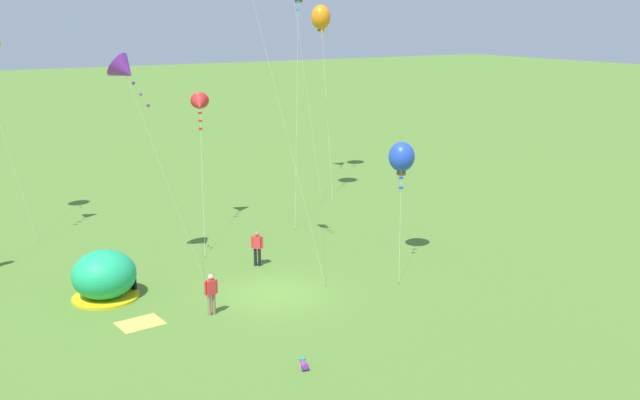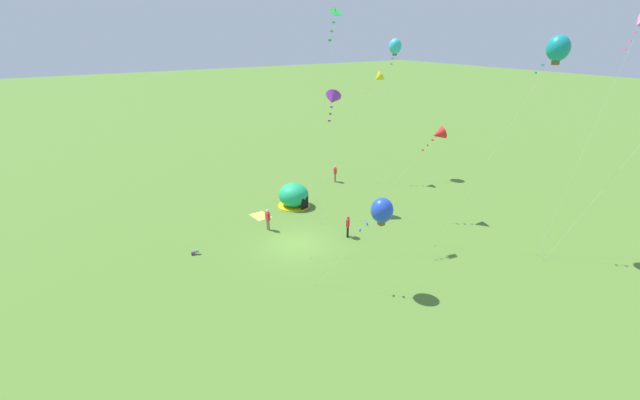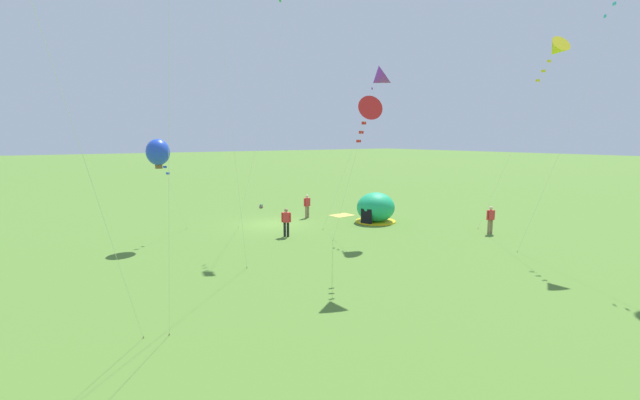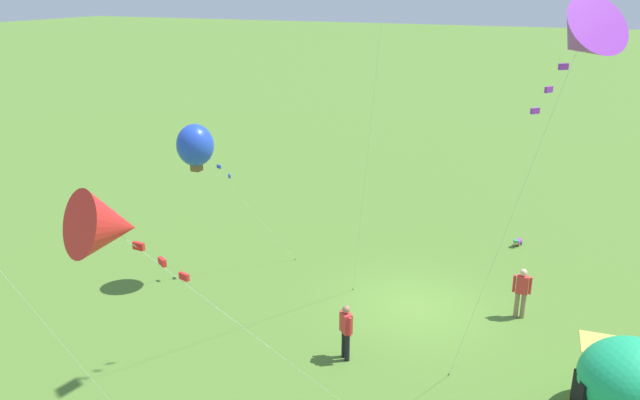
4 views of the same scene
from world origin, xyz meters
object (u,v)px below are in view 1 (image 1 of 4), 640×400
at_px(popup_tent, 104,276).
at_px(person_with_toddler, 211,292).
at_px(kite_orange, 321,17).
at_px(kite_blue, 402,157).
at_px(kite_red, 200,104).
at_px(kite_purple, 124,70).
at_px(person_watching_sky, 257,247).
at_px(toddler_crawling, 304,364).

bearing_deg(popup_tent, person_with_toddler, -52.50).
bearing_deg(kite_orange, person_with_toddler, -131.00).
distance_m(popup_tent, kite_blue, 14.76).
height_order(popup_tent, person_with_toddler, popup_tent).
relative_size(kite_blue, kite_red, 0.77).
distance_m(person_with_toddler, kite_red, 14.77).
height_order(popup_tent, kite_red, kite_red).
xyz_separation_m(popup_tent, kite_blue, (14.01, -2.18, 4.11)).
distance_m(kite_red, kite_purple, 8.73).
relative_size(person_watching_sky, kite_red, 0.23).
relative_size(person_with_toddler, kite_red, 0.23).
bearing_deg(kite_red, toddler_crawling, -102.72).
height_order(toddler_crawling, person_with_toddler, person_with_toddler).
bearing_deg(kite_purple, popup_tent, -130.89).
xyz_separation_m(popup_tent, person_watching_sky, (7.45, 0.40, -0.03)).
xyz_separation_m(kite_blue, kite_red, (-5.91, 10.65, 1.86)).
xyz_separation_m(popup_tent, kite_orange, (20.59, 16.02, 10.59)).
height_order(toddler_crawling, kite_purple, kite_purple).
bearing_deg(kite_red, kite_purple, -134.84).
distance_m(person_watching_sky, kite_purple, 10.16).
xyz_separation_m(popup_tent, person_with_toddler, (3.13, -4.08, -0.03)).
bearing_deg(kite_purple, kite_blue, -21.69).
bearing_deg(kite_purple, kite_red, 45.16).
bearing_deg(person_watching_sky, toddler_crawling, -108.62).
distance_m(kite_blue, kite_purple, 13.43).
bearing_deg(toddler_crawling, kite_blue, 38.11).
bearing_deg(person_with_toddler, toddler_crawling, -82.65).
xyz_separation_m(popup_tent, toddler_crawling, (3.91, -10.11, -0.82)).
distance_m(person_watching_sky, kite_orange, 23.01).
height_order(kite_orange, kite_purple, kite_orange).
height_order(person_with_toddler, person_watching_sky, same).
bearing_deg(popup_tent, kite_purple, 49.11).
bearing_deg(person_watching_sky, person_with_toddler, -133.96).
relative_size(kite_red, kite_purple, 0.75).
bearing_deg(toddler_crawling, person_with_toddler, 97.35).
height_order(person_watching_sky, kite_purple, kite_purple).
relative_size(popup_tent, person_watching_sky, 1.63).
distance_m(toddler_crawling, kite_orange, 33.03).
distance_m(person_watching_sky, kite_blue, 8.18).
bearing_deg(person_with_toddler, popup_tent, 127.50).
bearing_deg(toddler_crawling, person_watching_sky, 71.38).
height_order(popup_tent, kite_purple, kite_purple).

